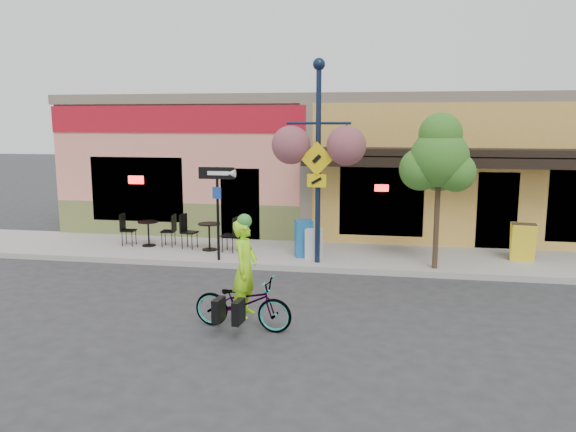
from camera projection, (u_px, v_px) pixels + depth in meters
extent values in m
plane|color=#2D2D30|center=(327.00, 279.00, 13.30)|extent=(90.00, 90.00, 0.00)
cube|color=#9E9B93|center=(335.00, 256.00, 15.22)|extent=(24.00, 3.00, 0.15)
cube|color=#A8A59E|center=(329.00, 270.00, 13.82)|extent=(24.00, 0.12, 0.15)
imported|color=maroon|center=(243.00, 303.00, 10.03)|extent=(1.89, 0.86, 0.96)
imported|color=#A9FF1A|center=(245.00, 282.00, 9.96)|extent=(0.49, 0.68, 1.74)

